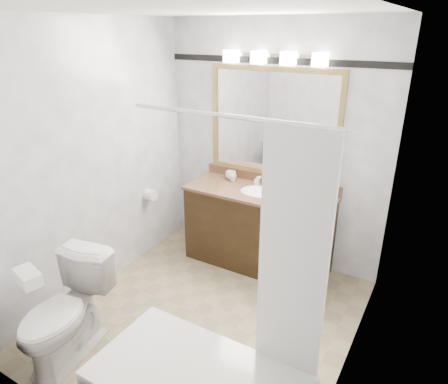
% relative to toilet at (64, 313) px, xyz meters
% --- Properties ---
extents(room, '(2.42, 2.62, 2.52)m').
position_rel_toilet_xyz_m(room, '(0.68, 0.91, 0.85)').
color(room, gray).
rests_on(room, ground).
extents(vanity, '(1.53, 0.58, 0.97)m').
position_rel_toilet_xyz_m(vanity, '(0.68, 1.93, 0.04)').
color(vanity, black).
rests_on(vanity, ground).
extents(mirror, '(1.40, 0.04, 1.10)m').
position_rel_toilet_xyz_m(mirror, '(0.68, 2.19, 1.10)').
color(mirror, '#9B8046').
rests_on(mirror, room).
extents(vanity_light_bar, '(1.02, 0.14, 0.12)m').
position_rel_toilet_xyz_m(vanity_light_bar, '(0.68, 2.14, 1.73)').
color(vanity_light_bar, silver).
rests_on(vanity_light_bar, room).
extents(accent_stripe, '(2.40, 0.01, 0.06)m').
position_rel_toilet_xyz_m(accent_stripe, '(0.68, 2.20, 1.70)').
color(accent_stripe, black).
rests_on(accent_stripe, room).
extents(tp_roll, '(0.11, 0.12, 0.12)m').
position_rel_toilet_xyz_m(tp_roll, '(-0.46, 1.57, 0.30)').
color(tp_roll, white).
rests_on(tp_roll, room).
extents(toilet, '(0.58, 0.86, 0.80)m').
position_rel_toilet_xyz_m(toilet, '(0.00, 0.00, 0.00)').
color(toilet, white).
rests_on(toilet, ground).
extents(tissue_box, '(0.24, 0.17, 0.09)m').
position_rel_toilet_xyz_m(tissue_box, '(0.00, -0.21, 0.45)').
color(tissue_box, white).
rests_on(tissue_box, toilet).
extents(coffee_maker, '(0.16, 0.21, 0.32)m').
position_rel_toilet_xyz_m(coffee_maker, '(1.30, 1.97, 0.61)').
color(coffee_maker, black).
rests_on(coffee_maker, vanity).
extents(cup_left, '(0.13, 0.13, 0.09)m').
position_rel_toilet_xyz_m(cup_left, '(0.25, 2.10, 0.49)').
color(cup_left, white).
rests_on(cup_left, vanity).
extents(cup_right, '(0.09, 0.09, 0.07)m').
position_rel_toilet_xyz_m(cup_right, '(0.30, 2.05, 0.48)').
color(cup_right, white).
rests_on(cup_right, vanity).
extents(soap_bottle_a, '(0.05, 0.05, 0.09)m').
position_rel_toilet_xyz_m(soap_bottle_a, '(0.58, 2.08, 0.49)').
color(soap_bottle_a, white).
rests_on(soap_bottle_a, vanity).
extents(soap_bottle_b, '(0.08, 0.08, 0.09)m').
position_rel_toilet_xyz_m(soap_bottle_b, '(0.91, 2.11, 0.49)').
color(soap_bottle_b, white).
rests_on(soap_bottle_b, vanity).
extents(soap_bar, '(0.08, 0.06, 0.02)m').
position_rel_toilet_xyz_m(soap_bar, '(0.84, 2.04, 0.46)').
color(soap_bar, beige).
rests_on(soap_bar, vanity).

